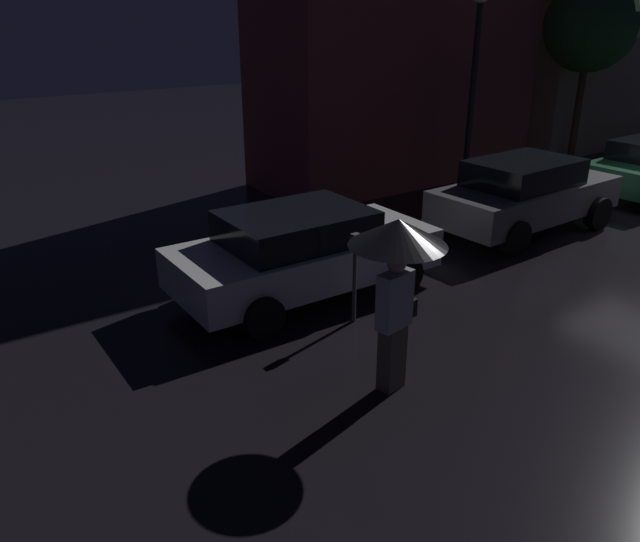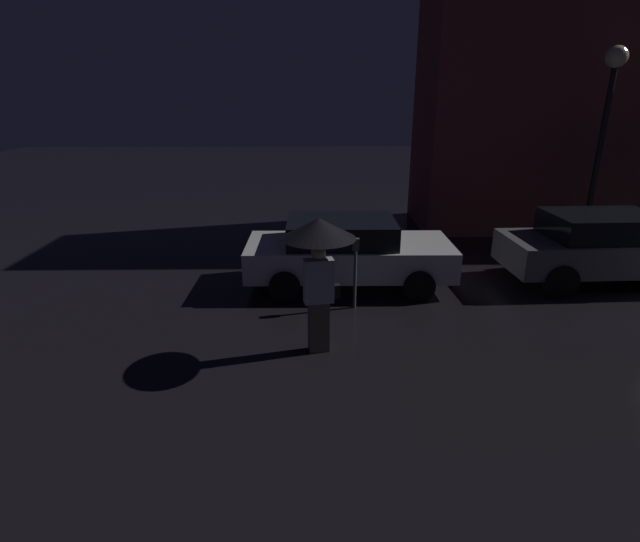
% 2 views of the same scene
% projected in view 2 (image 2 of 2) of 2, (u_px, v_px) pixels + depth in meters
% --- Properties ---
extents(building_facade_left, '(7.49, 3.00, 8.28)m').
position_uv_depth(building_facade_left, '(557.00, 82.00, 14.15)').
color(building_facade_left, brown).
rests_on(building_facade_left, ground).
extents(parked_car_white, '(4.25, 2.04, 1.41)m').
position_uv_depth(parked_car_white, '(347.00, 251.00, 10.41)').
color(parked_car_white, silver).
rests_on(parked_car_white, ground).
extents(parked_car_grey, '(4.31, 1.93, 1.50)m').
position_uv_depth(parked_car_grey, '(605.00, 247.00, 10.54)').
color(parked_car_grey, slate).
rests_on(parked_car_grey, ground).
extents(pedestrian_with_umbrella, '(1.11, 1.11, 2.15)m').
position_uv_depth(pedestrian_with_umbrella, '(319.00, 247.00, 7.36)').
color(pedestrian_with_umbrella, '#66564C').
rests_on(pedestrian_with_umbrella, ground).
extents(parking_meter, '(0.12, 0.10, 1.37)m').
position_uv_depth(parking_meter, '(355.00, 266.00, 9.22)').
color(parking_meter, '#4C5154').
rests_on(parking_meter, ground).
extents(street_lamp_near, '(0.50, 0.50, 4.89)m').
position_uv_depth(street_lamp_near, '(608.00, 102.00, 11.93)').
color(street_lamp_near, black).
rests_on(street_lamp_near, ground).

